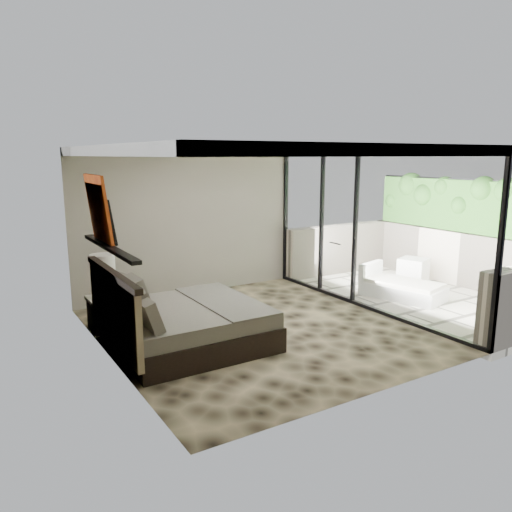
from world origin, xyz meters
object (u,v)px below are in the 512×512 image
bed (181,323)px  ottoman (413,271)px  lounger (400,288)px  nightstand (107,312)px  table_lamp (103,270)px

bed → ottoman: bed is taller
bed → ottoman: 5.65m
lounger → nightstand: bearing=152.6°
table_lamp → ottoman: bearing=-4.4°
bed → table_lamp: 1.56m
table_lamp → lounger: (5.28, -1.11, -0.77)m
nightstand → lounger: bearing=-16.2°
table_lamp → lounger: bearing=-11.9°
bed → ottoman: (5.60, 0.74, -0.08)m
bed → ottoman: bearing=7.5°
ottoman → nightstand: bearing=175.2°
bed → lounger: 4.55m
nightstand → ottoman: (6.31, -0.53, -0.01)m
bed → lounger: bed is taller
lounger → ottoman: bearing=15.4°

